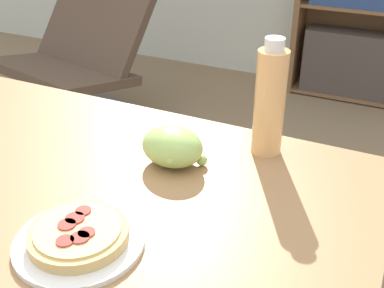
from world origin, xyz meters
The scene contains 5 objects.
dining_table centered at (-0.08, 0.01, 0.64)m, with size 1.19×0.71×0.75m.
pizza_on_plate centered at (0.05, -0.15, 0.77)m, with size 0.22×0.22×0.04m.
grape_bunch centered at (0.07, 0.14, 0.79)m, with size 0.14×0.10×0.08m.
drink_bottle centered at (0.23, 0.28, 0.87)m, with size 0.07×0.07×0.26m.
lounge_chair_near centered at (-1.17, 1.41, 0.29)m, with size 0.84×0.90×0.88m.
Camera 1 is at (0.48, -0.62, 1.29)m, focal length 45.00 mm.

